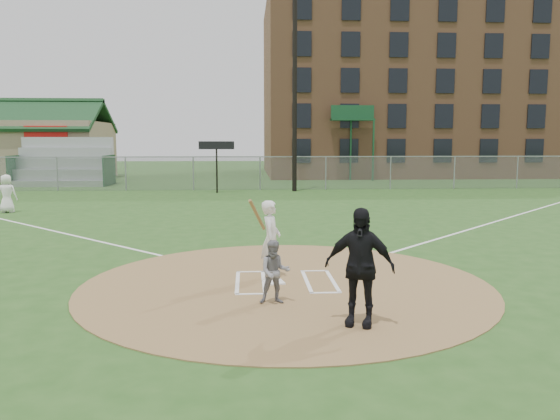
{
  "coord_description": "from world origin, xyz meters",
  "views": [
    {
      "loc": [
        -0.78,
        -10.96,
        2.95
      ],
      "look_at": [
        0.0,
        2.0,
        1.3
      ],
      "focal_mm": 35.0,
      "sensor_mm": 36.0,
      "label": 1
    }
  ],
  "objects": [
    {
      "name": "brick_warehouse",
      "position": [
        16.0,
        37.96,
        7.5
      ],
      "size": [
        30.0,
        17.17,
        15.0
      ],
      "color": "#996242",
      "rests_on": "ground"
    },
    {
      "name": "outfield_fence",
      "position": [
        0.0,
        22.0,
        1.02
      ],
      "size": [
        56.08,
        0.08,
        2.03
      ],
      "color": "slate",
      "rests_on": "ground"
    },
    {
      "name": "ondeck_player",
      "position": [
        -10.69,
        12.07,
        0.79
      ],
      "size": [
        0.77,
        0.51,
        1.58
      ],
      "primitive_type": "imported",
      "rotation": [
        0.0,
        0.0,
        3.15
      ],
      "color": "white",
      "rests_on": "ground"
    },
    {
      "name": "dirt_circle",
      "position": [
        0.0,
        0.0,
        0.01
      ],
      "size": [
        8.4,
        8.4,
        0.02
      ],
      "primitive_type": "cylinder",
      "color": "olive",
      "rests_on": "ground"
    },
    {
      "name": "catcher",
      "position": [
        -0.3,
        -1.35,
        0.6
      ],
      "size": [
        0.58,
        0.46,
        1.16
      ],
      "primitive_type": "imported",
      "rotation": [
        0.0,
        0.0,
        0.04
      ],
      "color": "gray",
      "rests_on": "dirt_circle"
    },
    {
      "name": "light_pole",
      "position": [
        2.0,
        21.0,
        6.61
      ],
      "size": [
        1.2,
        0.3,
        12.22
      ],
      "color": "black",
      "rests_on": "ground"
    },
    {
      "name": "scoreboard_sign",
      "position": [
        -2.5,
        20.2,
        2.39
      ],
      "size": [
        2.0,
        0.1,
        2.93
      ],
      "color": "black",
      "rests_on": "ground"
    },
    {
      "name": "batter_at_plate",
      "position": [
        -0.29,
        0.45,
        0.87
      ],
      "size": [
        0.75,
        1.01,
        1.78
      ],
      "color": "silver",
      "rests_on": "dirt_circle"
    },
    {
      "name": "home_plate",
      "position": [
        -0.25,
        0.08,
        0.03
      ],
      "size": [
        0.48,
        0.48,
        0.03
      ],
      "primitive_type": "cube",
      "rotation": [
        0.0,
        0.0,
        0.19
      ],
      "color": "white",
      "rests_on": "dirt_circle"
    },
    {
      "name": "umpire",
      "position": [
        0.98,
        -2.59,
        0.97
      ],
      "size": [
        1.21,
        0.84,
        1.9
      ],
      "primitive_type": "imported",
      "rotation": [
        0.0,
        0.0,
        -0.37
      ],
      "color": "black",
      "rests_on": "dirt_circle"
    },
    {
      "name": "clubhouse",
      "position": [
        -18.0,
        32.99,
        2.39
      ],
      "size": [
        12.2,
        8.71,
        6.23
      ],
      "color": "#9B8969",
      "rests_on": "ground"
    },
    {
      "name": "ground",
      "position": [
        0.0,
        0.0,
        0.0
      ],
      "size": [
        140.0,
        140.0,
        0.0
      ],
      "primitive_type": "plane",
      "color": "#264E1A",
      "rests_on": "ground"
    },
    {
      "name": "foul_line_first",
      "position": [
        9.0,
        9.0,
        0.01
      ],
      "size": [
        17.04,
        17.04,
        0.01
      ],
      "primitive_type": "cube",
      "rotation": [
        0.0,
        0.0,
        -0.79
      ],
      "color": "white",
      "rests_on": "ground"
    },
    {
      "name": "foul_line_third",
      "position": [
        -9.0,
        9.0,
        0.01
      ],
      "size": [
        17.04,
        17.04,
        0.01
      ],
      "primitive_type": "cube",
      "rotation": [
        0.0,
        0.0,
        0.79
      ],
      "color": "white",
      "rests_on": "ground"
    },
    {
      "name": "bleachers",
      "position": [
        -13.0,
        26.2,
        1.59
      ],
      "size": [
        6.08,
        3.2,
        3.2
      ],
      "color": "#B7BABF",
      "rests_on": "ground"
    },
    {
      "name": "batters_boxes",
      "position": [
        0.0,
        0.15,
        0.03
      ],
      "size": [
        2.08,
        1.88,
        0.01
      ],
      "color": "white",
      "rests_on": "dirt_circle"
    }
  ]
}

